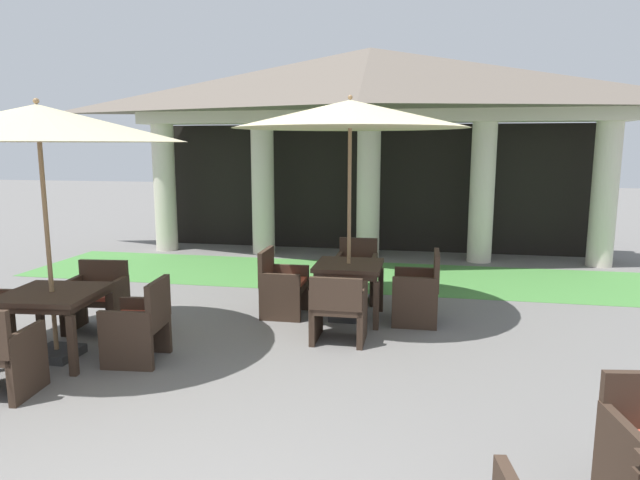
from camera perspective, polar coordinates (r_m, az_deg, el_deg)
The scene contains 12 objects.
background_pavilion at distance 11.27m, azimuth 5.13°, elevation 13.96°, with size 9.91×2.75×4.07m.
lawn_strip at distance 9.76m, azimuth 3.79°, elevation -3.62°, with size 11.71×2.34×0.01m, color #47843D.
patio_table_near_foreground at distance 7.25m, azimuth 2.94°, elevation -3.23°, with size 0.86×0.86×0.74m.
patio_umbrella_near_foreground at distance 7.08m, azimuth 3.09°, elevation 12.57°, with size 2.93×2.93×2.85m.
patio_chair_near_foreground_south at distance 6.46m, azimuth 1.91°, elevation -6.96°, with size 0.61×0.59×0.81m.
patio_chair_near_foreground_north at distance 8.16m, azimuth 3.73°, elevation -3.30°, with size 0.59×0.58×0.89m.
patio_chair_near_foreground_east at distance 7.25m, azimuth 10.01°, elevation -5.04°, with size 0.57×0.63×0.92m.
patio_chair_near_foreground_west at distance 7.47m, azimuth -3.93°, elevation -4.65°, with size 0.56×0.62×0.88m.
patio_table_mid_right at distance 6.55m, azimuth -25.58°, elevation -5.57°, with size 1.02×1.02×0.73m.
patio_umbrella_mid_right at distance 6.35m, azimuth -26.79°, elevation 10.44°, with size 2.90×2.90×2.70m.
patio_chair_mid_right_east at distance 6.19m, azimuth -17.90°, elevation -8.19°, with size 0.61×0.63×0.88m.
patio_chair_mid_right_north at distance 7.39m, azimuth -21.77°, elevation -5.50°, with size 0.69×0.61×0.83m.
Camera 1 is at (1.17, -1.90, 2.25)m, focal length 31.42 mm.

